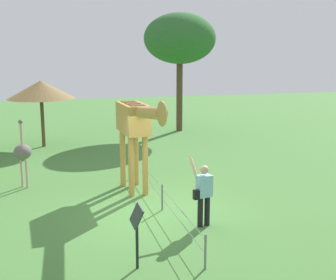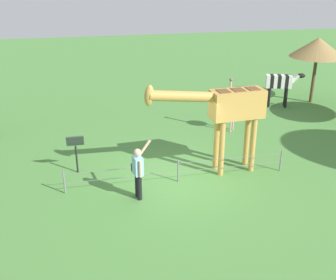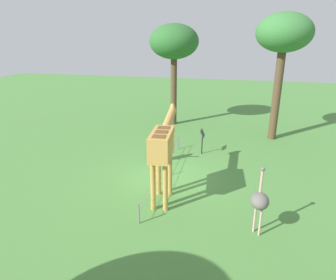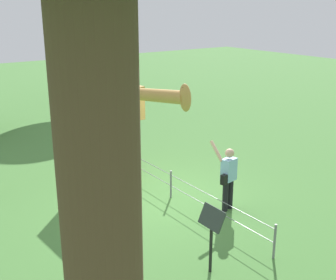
{
  "view_description": "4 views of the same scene",
  "coord_description": "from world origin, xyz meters",
  "px_view_note": "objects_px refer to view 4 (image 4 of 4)",
  "views": [
    {
      "loc": [
        11.27,
        -2.64,
        4.35
      ],
      "look_at": [
        -0.29,
        0.49,
        1.92
      ],
      "focal_mm": 47.08,
      "sensor_mm": 36.0,
      "label": 1
    },
    {
      "loc": [
        2.76,
        11.48,
        6.33
      ],
      "look_at": [
        0.37,
        0.44,
        1.55
      ],
      "focal_mm": 44.08,
      "sensor_mm": 36.0,
      "label": 2
    },
    {
      "loc": [
        -11.67,
        -2.58,
        6.05
      ],
      "look_at": [
        -0.59,
        -0.09,
        1.98
      ],
      "focal_mm": 32.32,
      "sensor_mm": 36.0,
      "label": 3
    },
    {
      "loc": [
        8.47,
        -5.87,
        4.86
      ],
      "look_at": [
        -0.04,
        0.18,
        1.58
      ],
      "focal_mm": 46.61,
      "sensor_mm": 36.0,
      "label": 4
    }
  ],
  "objects_px": {
    "tree_west": "(96,1)",
    "visitor": "(228,175)",
    "giraffe": "(124,106)",
    "info_sign": "(212,227)"
  },
  "relations": [
    {
      "from": "tree_west",
      "to": "visitor",
      "type": "bearing_deg",
      "value": -14.07
    },
    {
      "from": "giraffe",
      "to": "visitor",
      "type": "distance_m",
      "value": 3.47
    },
    {
      "from": "giraffe",
      "to": "visitor",
      "type": "height_order",
      "value": "giraffe"
    },
    {
      "from": "visitor",
      "to": "tree_west",
      "type": "xyz_separation_m",
      "value": [
        -13.23,
        3.31,
        4.07
      ]
    },
    {
      "from": "giraffe",
      "to": "info_sign",
      "type": "height_order",
      "value": "giraffe"
    },
    {
      "from": "giraffe",
      "to": "info_sign",
      "type": "bearing_deg",
      "value": -11.03
    },
    {
      "from": "tree_west",
      "to": "info_sign",
      "type": "bearing_deg",
      "value": -19.68
    },
    {
      "from": "giraffe",
      "to": "tree_west",
      "type": "distance_m",
      "value": 11.46
    },
    {
      "from": "visitor",
      "to": "info_sign",
      "type": "xyz_separation_m",
      "value": [
        1.74,
        -2.04,
        0.05
      ]
    },
    {
      "from": "tree_west",
      "to": "info_sign",
      "type": "distance_m",
      "value": 16.4
    }
  ]
}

